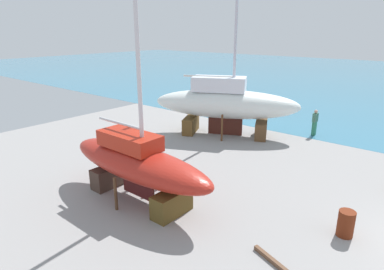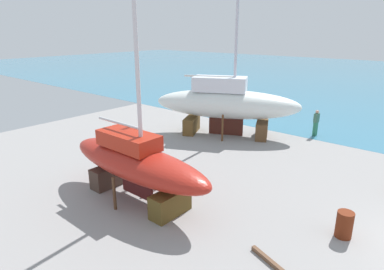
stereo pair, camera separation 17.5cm
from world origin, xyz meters
TOP-DOWN VIEW (x-y plane):
  - sailboat_far_slipway at (-12.31, 5.82)m, footprint 9.43×6.29m
  - sailboat_large_starboard at (-10.15, -3.58)m, footprint 7.40×2.35m
  - worker at (-7.72, 9.41)m, footprint 0.24×0.44m
  - barrel_rust_far at (-2.92, -0.91)m, footprint 0.63×0.63m
  - timber_plank_far at (-3.71, -3.84)m, footprint 2.34×0.95m

SIDE VIEW (x-z plane):
  - timber_plank_far at x=-3.71m, z-range 0.00..0.14m
  - barrel_rust_far at x=-2.92m, z-range 0.00..0.91m
  - worker at x=-7.72m, z-range 0.03..1.73m
  - sailboat_large_starboard at x=-10.15m, z-range -3.76..6.94m
  - sailboat_far_slipway at x=-12.31m, z-range -5.34..9.56m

